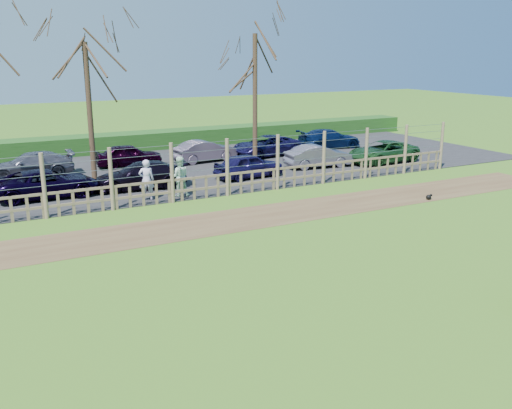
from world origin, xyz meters
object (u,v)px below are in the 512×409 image
car_10 (129,155)px  car_11 (205,151)px  tree_mid (87,79)px  car_4 (249,166)px  car_9 (31,165)px  car_3 (140,175)px  crow (429,197)px  visitor_a (146,180)px  tree_right (255,67)px  car_2 (48,183)px  car_12 (266,146)px  car_5 (318,156)px  visitor_b (179,176)px  car_13 (329,139)px  car_6 (383,152)px

car_10 → car_11: size_ratio=0.97×
tree_mid → car_4: (6.93, -2.80, -4.23)m
car_9 → car_10: same height
car_3 → car_4: same height
crow → car_4: 8.78m
visitor_a → car_3: size_ratio=0.42×
tree_right → car_2: tree_right is taller
car_3 → car_12: same height
car_10 → car_11: 4.21m
visitor_a → car_5: size_ratio=0.47×
visitor_b → car_11: bearing=-103.2°
car_2 → car_4: size_ratio=1.23×
crow → visitor_b: bearing=149.6°
visitor_a → crow: (10.61, -5.37, -0.78)m
car_9 → car_12: same height
visitor_a → car_2: 4.36m
car_2 → car_9: (-0.11, 4.71, 0.00)m
tree_right → crow: size_ratio=24.87×
car_3 → car_4: bearing=93.7°
car_2 → car_5: bearing=-90.0°
crow → car_13: car_13 is taller
visitor_b → car_6: 12.92m
car_2 → car_10: bearing=-44.5°
crow → car_2: car_2 is taller
visitor_b → car_6: bearing=-153.9°
crow → car_11: (-5.10, 12.24, 0.52)m
tree_right → visitor_a: size_ratio=4.26×
visitor_a → tree_mid: bearing=-61.1°
car_3 → visitor_a: bearing=-3.6°
car_4 → car_5: size_ratio=0.97×
visitor_b → car_4: (4.34, 1.95, -0.26)m
car_3 → car_6: bearing=95.2°
tree_right → car_2: bearing=-166.3°
visitor_b → car_13: (13.00, 7.50, -0.26)m
crow → car_6: size_ratio=0.07×
tree_mid → visitor_a: bearing=-76.5°
tree_right → visitor_b: 9.35m
car_3 → crow: bearing=59.8°
visitor_a → car_9: (-3.71, 7.16, -0.26)m
crow → car_6: (3.61, 7.33, 0.52)m
visitor_b → car_2: size_ratio=0.40×
visitor_a → car_4: 6.12m
visitor_b → tree_right: bearing=-123.3°
car_9 → crow: bearing=50.4°
car_9 → car_11: 9.22m
tree_mid → tree_right: tree_right is taller
car_3 → car_5: bearing=98.2°
visitor_b → car_3: visitor_b is taller
car_5 → car_6: bearing=-91.9°
car_4 → visitor_b: bearing=108.3°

